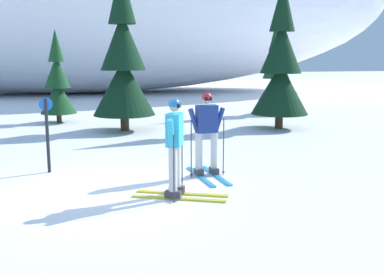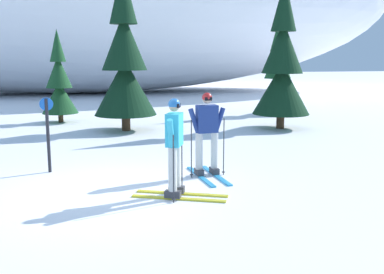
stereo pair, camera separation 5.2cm
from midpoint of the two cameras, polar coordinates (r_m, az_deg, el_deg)
name	(u,v)px [view 2 (the right image)]	position (r m, az deg, el deg)	size (l,w,h in m)	color
ground_plane	(106,193)	(8.50, -10.64, -6.92)	(120.00, 120.00, 0.00)	white
skier_navy_jacket	(207,132)	(9.35, 2.06, 0.58)	(0.81, 1.65, 1.74)	#2893CC
skier_cyan_jacket	(175,147)	(7.92, -1.98, -1.22)	(1.70, 1.06, 1.75)	gold
pine_tree_far_left	(59,84)	(17.74, -16.31, 6.43)	(1.34, 1.34, 3.47)	#47301E
pine_tree_center_left	(125,63)	(15.23, -8.39, 9.16)	(2.07, 2.07, 5.35)	#47301E
pine_tree_center_right	(282,67)	(15.84, 11.37, 8.62)	(1.94, 1.94, 5.04)	#47301E
pine_tree_far_right	(278,74)	(19.80, 10.80, 7.75)	(1.58, 1.58, 4.08)	#47301E
trail_marker_post	(48,131)	(10.10, -17.57, 0.78)	(0.28, 0.07, 1.61)	black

